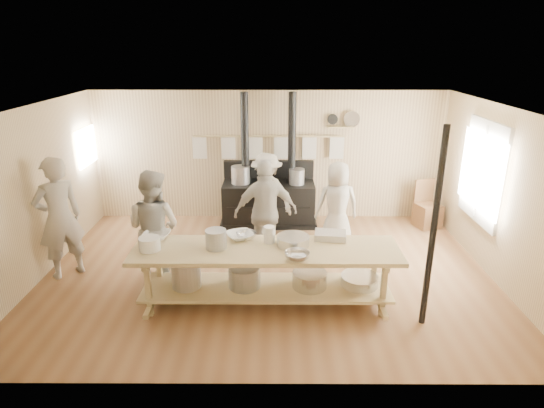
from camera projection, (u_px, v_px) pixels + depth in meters
name	position (u px, v px, depth m)	size (l,w,h in m)	color
ground	(267.00, 273.00, 7.24)	(7.00, 7.00, 0.00)	brown
room_shell	(267.00, 175.00, 6.70)	(7.00, 7.00, 7.00)	tan
window_right	(483.00, 172.00, 7.29)	(0.09, 1.50, 1.65)	beige
left_opening	(87.00, 147.00, 8.60)	(0.00, 0.90, 0.90)	white
stove	(268.00, 199.00, 9.06)	(1.90, 0.75, 2.60)	black
towel_rail	(269.00, 144.00, 8.98)	(3.00, 0.04, 0.47)	tan
back_wall_shelf	(344.00, 122.00, 8.86)	(0.63, 0.14, 0.32)	tan
prep_table	(265.00, 270.00, 6.22)	(3.60, 0.90, 0.85)	tan
support_post	(433.00, 231.00, 5.53)	(0.08, 0.08, 2.60)	black
cook_far_left	(59.00, 218.00, 6.87)	(0.70, 0.46, 1.91)	#AFA79B
cook_left	(154.00, 227.00, 6.74)	(0.85, 0.66, 1.76)	#AFA79B
cook_center	(337.00, 205.00, 7.97)	(0.76, 0.49, 1.55)	#AFA79B
cook_right	(266.00, 212.00, 7.35)	(1.02, 0.43, 1.75)	#AFA79B
cook_by_window	(267.00, 195.00, 8.40)	(1.02, 0.59, 1.59)	#AFA79B
chair	(427.00, 213.00, 8.99)	(0.54, 0.54, 0.93)	brown
bowl_white_a	(157.00, 235.00, 6.41)	(0.37, 0.37, 0.09)	white
bowl_steel_a	(246.00, 235.00, 6.41)	(0.29, 0.29, 0.09)	silver
bowl_white_b	(240.00, 236.00, 6.40)	(0.37, 0.37, 0.09)	white
bowl_steel_b	(297.00, 256.00, 5.78)	(0.33, 0.33, 0.10)	silver
roasting_pan	(330.00, 235.00, 6.40)	(0.44, 0.29, 0.10)	#B2B2B7
mixing_bowl_large	(293.00, 241.00, 6.17)	(0.44, 0.44, 0.14)	silver
bucket_galv	(216.00, 239.00, 6.08)	(0.28, 0.28, 0.26)	gray
deep_bowl_enamel	(150.00, 244.00, 6.04)	(0.28, 0.28, 0.18)	white
pitcher	(269.00, 235.00, 6.25)	(0.15, 0.15, 0.24)	white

